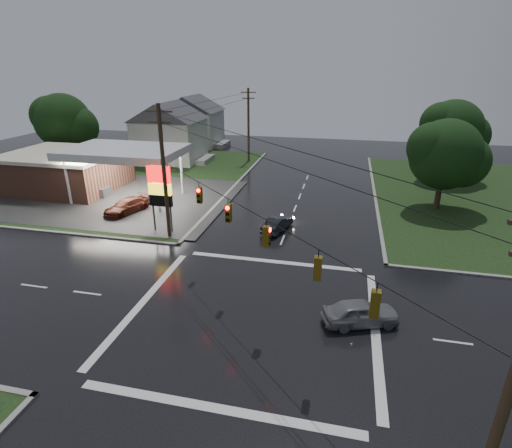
% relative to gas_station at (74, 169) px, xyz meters
% --- Properties ---
extents(ground, '(120.00, 120.00, 0.00)m').
position_rel_gas_station_xyz_m(ground, '(25.68, -19.70, -2.55)').
color(ground, black).
rests_on(ground, ground).
extents(grass_nw, '(36.00, 36.00, 0.08)m').
position_rel_gas_station_xyz_m(grass_nw, '(-0.32, 6.30, -2.51)').
color(grass_nw, black).
rests_on(grass_nw, ground).
extents(gas_station, '(26.20, 18.00, 5.60)m').
position_rel_gas_station_xyz_m(gas_station, '(0.00, 0.00, 0.00)').
color(gas_station, '#2D2D2D').
rests_on(gas_station, ground).
extents(pylon_sign, '(2.00, 0.35, 6.00)m').
position_rel_gas_station_xyz_m(pylon_sign, '(15.18, -9.20, 1.46)').
color(pylon_sign, '#59595E').
rests_on(pylon_sign, ground).
extents(utility_pole_nw, '(2.20, 0.32, 11.00)m').
position_rel_gas_station_xyz_m(utility_pole_nw, '(16.18, -10.20, 3.17)').
color(utility_pole_nw, '#382619').
rests_on(utility_pole_nw, ground).
extents(utility_pole_se, '(2.20, 0.32, 11.00)m').
position_rel_gas_station_xyz_m(utility_pole_se, '(35.18, -29.20, 3.17)').
color(utility_pole_se, '#382619').
rests_on(utility_pole_se, ground).
extents(utility_pole_n, '(2.20, 0.32, 10.50)m').
position_rel_gas_station_xyz_m(utility_pole_n, '(16.18, 18.30, 2.92)').
color(utility_pole_n, '#382619').
rests_on(utility_pole_n, ground).
extents(traffic_signals, '(26.87, 26.87, 1.47)m').
position_rel_gas_station_xyz_m(traffic_signals, '(25.69, -19.72, 3.93)').
color(traffic_signals, black).
rests_on(traffic_signals, ground).
extents(house_near, '(11.05, 8.48, 8.60)m').
position_rel_gas_station_xyz_m(house_near, '(4.73, 16.30, 1.86)').
color(house_near, silver).
rests_on(house_near, ground).
extents(house_far, '(11.05, 8.48, 8.60)m').
position_rel_gas_station_xyz_m(house_far, '(3.73, 28.30, 1.86)').
color(house_far, silver).
rests_on(house_far, ground).
extents(tree_nw_behind, '(8.93, 7.60, 10.00)m').
position_rel_gas_station_xyz_m(tree_nw_behind, '(-8.17, 10.29, 3.63)').
color(tree_nw_behind, black).
rests_on(tree_nw_behind, ground).
extents(tree_ne_near, '(7.99, 6.80, 8.98)m').
position_rel_gas_station_xyz_m(tree_ne_near, '(39.82, 2.29, 3.01)').
color(tree_ne_near, black).
rests_on(tree_ne_near, ground).
extents(tree_ne_far, '(8.46, 7.20, 9.80)m').
position_rel_gas_station_xyz_m(tree_ne_far, '(42.83, 14.29, 3.63)').
color(tree_ne_far, black).
rests_on(tree_ne_far, ground).
extents(car_north, '(2.44, 4.17, 1.30)m').
position_rel_gas_station_xyz_m(car_north, '(24.88, -6.77, -1.90)').
color(car_north, black).
rests_on(car_north, ground).
extents(car_crossing, '(4.63, 3.05, 1.46)m').
position_rel_gas_station_xyz_m(car_crossing, '(31.82, -19.13, -1.81)').
color(car_crossing, gray).
rests_on(car_crossing, ground).
extents(car_pump, '(3.53, 5.29, 1.42)m').
position_rel_gas_station_xyz_m(car_pump, '(9.66, -5.70, -1.84)').
color(car_pump, '#5A2014').
rests_on(car_pump, ground).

